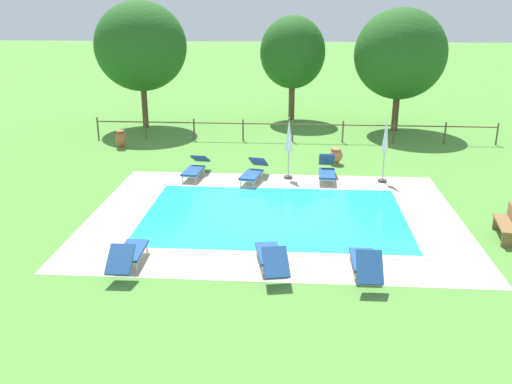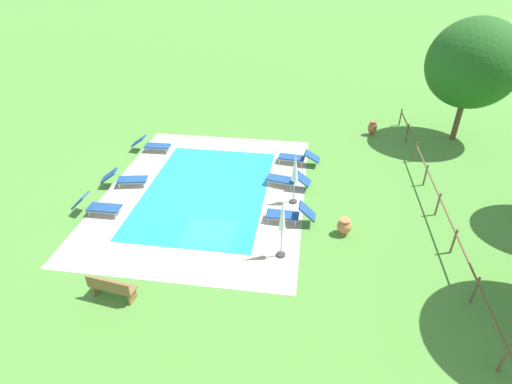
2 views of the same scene
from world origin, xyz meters
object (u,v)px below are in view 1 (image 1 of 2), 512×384
object	(u,v)px
sun_lounger_north_far	(253,171)
wooden_bench_lawn_side	(508,223)
sun_lounger_north_near_steps	(327,170)
sun_lounger_north_end	(271,256)
sun_lounger_south_near_corner	(195,167)
patio_umbrella_closed_row_east	(289,138)
sun_lounger_north_mid	(129,254)
sun_lounger_south_mid	(365,263)
patio_umbrella_closed_row_west	(385,139)
tree_centre	(293,53)
terracotta_urn_by_tree	(336,156)
tree_west_mid	(141,46)
terracotta_urn_near_fence	(121,139)
tree_far_west	(400,54)

from	to	relation	value
sun_lounger_north_far	wooden_bench_lawn_side	size ratio (longest dim) A/B	1.36
sun_lounger_north_near_steps	sun_lounger_north_end	bearing A→B (deg)	-103.03
sun_lounger_south_near_corner	sun_lounger_north_near_steps	bearing A→B (deg)	-0.36
sun_lounger_north_near_steps	wooden_bench_lawn_side	distance (m)	7.09
sun_lounger_north_near_steps	patio_umbrella_closed_row_east	xyz separation A→B (m)	(-1.45, 0.06, 1.19)
sun_lounger_north_mid	sun_lounger_south_near_corner	distance (m)	7.73
sun_lounger_north_end	sun_lounger_south_mid	world-z (taller)	sun_lounger_south_mid
patio_umbrella_closed_row_west	tree_centre	size ratio (longest dim) A/B	0.44
sun_lounger_south_mid	patio_umbrella_closed_row_west	distance (m)	7.92
tree_centre	sun_lounger_north_mid	bearing A→B (deg)	-101.77
sun_lounger_north_mid	terracotta_urn_by_tree	world-z (taller)	sun_lounger_north_mid
terracotta_urn_by_tree	tree_west_mid	world-z (taller)	tree_west_mid
sun_lounger_south_near_corner	terracotta_urn_near_fence	size ratio (longest dim) A/B	2.57
tree_far_west	tree_west_mid	size ratio (longest dim) A/B	0.95
patio_umbrella_closed_row_east	sun_lounger_north_near_steps	bearing A→B (deg)	-2.54
patio_umbrella_closed_row_west	tree_centre	xyz separation A→B (m)	(-3.52, 11.24, 2.10)
sun_lounger_north_far	patio_umbrella_closed_row_east	xyz separation A→B (m)	(1.30, 0.39, 1.20)
patio_umbrella_closed_row_east	tree_far_west	xyz separation A→B (m)	(5.40, 8.65, 2.33)
sun_lounger_north_near_steps	sun_lounger_north_far	size ratio (longest dim) A/B	0.93
terracotta_urn_by_tree	tree_centre	bearing A→B (deg)	102.13
sun_lounger_north_far	terracotta_urn_near_fence	distance (m)	7.80
patio_umbrella_closed_row_east	sun_lounger_north_mid	bearing A→B (deg)	-116.76
sun_lounger_north_mid	tree_far_west	bearing A→B (deg)	60.42
sun_lounger_south_near_corner	terracotta_urn_by_tree	bearing A→B (deg)	20.78
sun_lounger_north_near_steps	sun_lounger_south_mid	xyz separation A→B (m)	(0.54, -7.81, 0.00)
sun_lounger_north_mid	tree_centre	distance (m)	19.48
terracotta_urn_near_fence	tree_centre	distance (m)	10.95
terracotta_urn_near_fence	tree_west_mid	size ratio (longest dim) A/B	0.13
terracotta_urn_near_fence	sun_lounger_north_far	bearing A→B (deg)	-34.39
sun_lounger_south_mid	tree_far_west	distance (m)	17.24
sun_lounger_south_near_corner	sun_lounger_south_mid	xyz separation A→B (m)	(5.56, -7.85, 0.03)
sun_lounger_south_near_corner	tree_west_mid	bearing A→B (deg)	116.18
terracotta_urn_near_fence	terracotta_urn_by_tree	bearing A→B (deg)	-11.48
tree_centre	patio_umbrella_closed_row_east	bearing A→B (deg)	-90.01
wooden_bench_lawn_side	tree_centre	world-z (taller)	tree_centre
sun_lounger_north_near_steps	sun_lounger_north_end	world-z (taller)	sun_lounger_north_near_steps
terracotta_urn_near_fence	tree_far_west	size ratio (longest dim) A/B	0.13
wooden_bench_lawn_side	tree_far_west	xyz separation A→B (m)	(-0.89, 13.90, 3.43)
sun_lounger_north_far	tree_far_west	xyz separation A→B (m)	(6.70, 9.04, 3.53)
sun_lounger_south_mid	tree_far_west	bearing A→B (deg)	78.34
sun_lounger_north_far	tree_west_mid	xyz separation A→B (m)	(-6.47, 8.89, 3.85)
sun_lounger_north_end	wooden_bench_lawn_side	distance (m)	7.03
terracotta_urn_near_fence	sun_lounger_south_mid	bearing A→B (deg)	-50.72
wooden_bench_lawn_side	terracotta_urn_near_fence	world-z (taller)	wooden_bench_lawn_side
sun_lounger_north_far	sun_lounger_north_mid	bearing A→B (deg)	-109.51
sun_lounger_south_near_corner	tree_centre	size ratio (longest dim) A/B	0.37
terracotta_urn_by_tree	tree_far_west	distance (m)	8.25
sun_lounger_north_mid	sun_lounger_south_near_corner	bearing A→B (deg)	87.44
sun_lounger_south_near_corner	patio_umbrella_closed_row_west	xyz separation A→B (m)	(7.09, -0.18, 1.28)
sun_lounger_north_near_steps	wooden_bench_lawn_side	size ratio (longest dim) A/B	1.27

